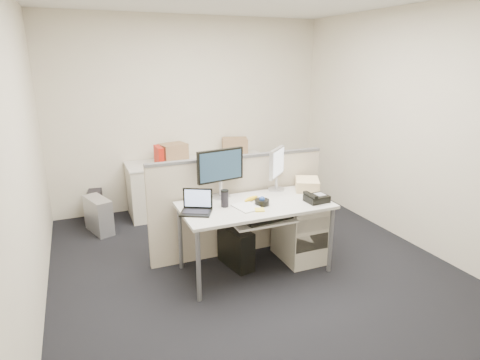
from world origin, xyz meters
name	(u,v)px	position (x,y,z in m)	size (l,w,h in m)	color
floor	(255,269)	(0.00, 0.00, -0.01)	(4.00, 4.50, 0.01)	black
wall_back	(191,114)	(0.00, 2.25, 1.35)	(4.00, 0.02, 2.70)	beige
wall_front	(462,234)	(0.00, -2.25, 1.35)	(4.00, 0.02, 2.70)	beige
wall_left	(20,163)	(-2.00, 0.00, 1.35)	(0.02, 4.50, 2.70)	beige
wall_right	(416,129)	(2.00, 0.00, 1.35)	(0.02, 4.50, 2.70)	beige
desk	(255,210)	(0.00, 0.00, 0.66)	(1.50, 0.75, 0.73)	beige
keyboard_tray	(263,221)	(0.00, -0.18, 0.62)	(0.62, 0.32, 0.02)	beige
drawer_pedestal	(299,231)	(0.55, 0.05, 0.33)	(0.40, 0.55, 0.65)	beige
cubicle_partition	(238,206)	(0.00, 0.45, 0.55)	(2.00, 0.06, 1.10)	#B8A792
back_counter	(200,185)	(0.00, 1.93, 0.36)	(2.00, 0.60, 0.72)	beige
monitor_main	(220,174)	(-0.25, 0.32, 0.99)	(0.52, 0.20, 0.52)	black
monitor_small	(277,170)	(0.40, 0.32, 0.96)	(0.38, 0.19, 0.46)	#B7B7BC
laptop	(196,203)	(-0.62, -0.02, 0.84)	(0.28, 0.21, 0.21)	black
trackball	(262,202)	(0.05, -0.05, 0.76)	(0.14, 0.14, 0.06)	black
desk_phone	(317,198)	(0.60, -0.18, 0.76)	(0.22, 0.18, 0.07)	black
paper_stack	(247,207)	(-0.12, -0.06, 0.74)	(0.21, 0.27, 0.01)	silver
sticky_pad	(260,210)	(-0.04, -0.18, 0.74)	(0.09, 0.09, 0.01)	yellow
travel_mug	(225,199)	(-0.31, 0.05, 0.81)	(0.07, 0.07, 0.16)	black
banana	(251,199)	(0.00, 0.10, 0.75)	(0.20, 0.05, 0.04)	yellow
cellphone	(262,200)	(0.10, 0.05, 0.74)	(0.06, 0.11, 0.01)	black
manila_folders	(307,184)	(0.72, 0.20, 0.79)	(0.25, 0.32, 0.12)	#EAC98B
keyboard	(268,219)	(0.04, -0.21, 0.64)	(0.48, 0.17, 0.03)	black
pc_tower_desk	(236,247)	(-0.15, 0.15, 0.21)	(0.18, 0.45, 0.42)	black
pc_tower_spare_dark	(95,207)	(-1.45, 2.03, 0.20)	(0.17, 0.43, 0.40)	black
pc_tower_spare_silver	(99,215)	(-1.43, 1.63, 0.22)	(0.19, 0.48, 0.45)	#B7B7BC
cardboard_box_left	(173,153)	(-0.35, 2.00, 0.85)	(0.35, 0.27, 0.27)	#8E7051
cardboard_box_right	(235,147)	(0.60, 2.05, 0.85)	(0.37, 0.28, 0.26)	#8E7051
red_binder	(159,157)	(-0.58, 1.83, 0.86)	(0.07, 0.30, 0.28)	red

